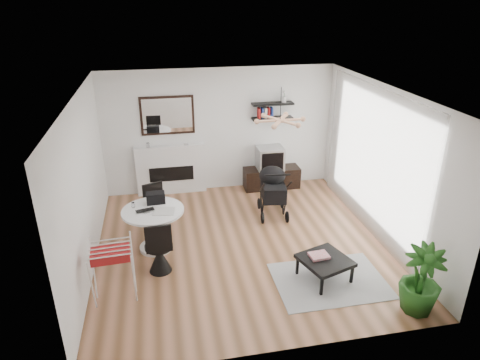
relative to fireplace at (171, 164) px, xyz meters
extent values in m
plane|color=brown|center=(1.10, -2.42, -0.69)|extent=(5.00, 5.00, 0.00)
plane|color=white|center=(1.10, -2.42, 2.01)|extent=(5.00, 5.00, 0.00)
plane|color=white|center=(1.10, 0.08, 0.66)|extent=(5.00, 0.00, 5.00)
plane|color=white|center=(-1.40, -2.42, 0.66)|extent=(0.00, 5.00, 5.00)
plane|color=white|center=(3.60, -2.42, 0.66)|extent=(0.00, 5.00, 5.00)
cube|color=white|center=(3.50, -2.22, 0.66)|extent=(0.04, 3.60, 2.60)
cube|color=white|center=(0.00, 0.00, -0.14)|extent=(1.50, 0.15, 1.10)
cube|color=black|center=(0.00, -0.06, -0.21)|extent=(0.95, 0.06, 0.32)
cube|color=black|center=(0.00, 0.06, 1.06)|extent=(1.12, 0.03, 0.82)
cube|color=white|center=(0.00, 0.04, 1.06)|extent=(1.02, 0.01, 0.72)
cube|color=black|center=(2.24, -0.05, 0.91)|extent=(0.90, 0.25, 0.04)
cube|color=black|center=(2.24, -0.05, 1.23)|extent=(0.90, 0.25, 0.04)
cube|color=black|center=(2.24, -0.15, -0.45)|extent=(1.26, 0.44, 0.47)
cube|color=#AFB0B2|center=(2.18, -0.15, 0.04)|extent=(0.57, 0.50, 0.50)
cube|color=black|center=(2.18, -0.40, 0.04)|extent=(0.49, 0.01, 0.40)
cylinder|color=white|center=(-0.40, -2.26, -0.65)|extent=(0.56, 0.56, 0.06)
cylinder|color=white|center=(-0.40, -2.26, -0.29)|extent=(0.14, 0.14, 0.66)
cylinder|color=white|center=(-0.40, -2.26, 0.06)|extent=(1.04, 1.04, 0.04)
imported|color=black|center=(-0.52, -2.33, 0.09)|extent=(0.34, 0.27, 0.02)
cube|color=black|center=(-0.34, -2.01, 0.17)|extent=(0.32, 0.20, 0.19)
cube|color=silver|center=(-0.22, -2.36, 0.08)|extent=(0.40, 0.34, 0.01)
cylinder|color=white|center=(-0.72, -2.11, 0.12)|extent=(0.05, 0.05, 0.09)
cylinder|color=black|center=(-0.33, -1.62, -0.25)|extent=(0.42, 0.42, 0.05)
cone|color=black|center=(-0.33, -1.62, -0.48)|extent=(0.35, 0.35, 0.41)
cube|color=black|center=(-0.40, -1.44, -0.01)|extent=(0.37, 0.18, 0.43)
cylinder|color=black|center=(-0.34, -2.93, -0.23)|extent=(0.44, 0.44, 0.05)
cone|color=black|center=(-0.34, -2.93, -0.47)|extent=(0.36, 0.36, 0.42)
cube|color=black|center=(-0.33, -3.13, 0.02)|extent=(0.40, 0.06, 0.45)
cube|color=maroon|center=(-0.99, -3.52, 0.12)|extent=(0.54, 0.33, 0.14)
cube|color=black|center=(1.92, -1.44, -0.16)|extent=(0.52, 0.71, 0.31)
ellipsoid|color=black|center=(1.95, -1.24, 0.08)|extent=(0.53, 0.53, 0.37)
cylinder|color=black|center=(1.87, -1.85, 0.36)|extent=(0.48, 0.09, 0.03)
torus|color=black|center=(1.72, -1.11, -0.59)|extent=(0.08, 0.24, 0.23)
torus|color=black|center=(2.20, -1.17, -0.59)|extent=(0.08, 0.24, 0.23)
torus|color=black|center=(1.64, -1.71, -0.59)|extent=(0.08, 0.24, 0.23)
torus|color=black|center=(2.12, -1.77, -0.59)|extent=(0.08, 0.24, 0.23)
cube|color=#9C9C9C|center=(2.22, -3.71, -0.68)|extent=(1.70, 1.23, 0.01)
cube|color=black|center=(2.15, -3.63, -0.35)|extent=(0.87, 0.87, 0.06)
cube|color=black|center=(1.96, -4.01, -0.53)|extent=(0.04, 0.04, 0.30)
cube|color=black|center=(2.52, -3.82, -0.53)|extent=(0.04, 0.04, 0.30)
cube|color=black|center=(1.78, -3.45, -0.53)|extent=(0.04, 0.04, 0.30)
cube|color=black|center=(2.34, -3.26, -0.53)|extent=(0.04, 0.04, 0.30)
cube|color=#BF2F40|center=(2.07, -3.56, -0.30)|extent=(0.31, 0.25, 0.04)
imported|color=#1E5017|center=(3.16, -4.56, -0.18)|extent=(0.72, 0.72, 1.01)
camera|label=1|loc=(-0.19, -8.78, 3.41)|focal=32.00mm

